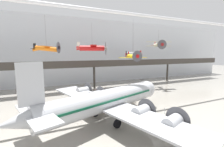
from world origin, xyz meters
TOP-DOWN VIEW (x-y plane):
  - ground_plane at (0.00, 0.00)m, footprint 260.00×260.00m
  - hangar_back_wall at (0.00, 37.28)m, footprint 140.00×3.00m
  - mezzanine_walkway at (0.00, 27.00)m, footprint 110.00×3.20m
  - ceiling_truss_beam at (0.00, 9.55)m, footprint 120.00×0.60m
  - airliner_silver_main at (-5.72, 3.94)m, footprint 26.15×30.47m
  - suspended_plane_yellow_lowwing at (3.63, 10.86)m, footprint 6.31×5.16m
  - suspended_plane_red_highwing at (-2.91, 19.77)m, footprint 7.91×9.37m
  - suspended_plane_cream_biplane at (19.55, 21.41)m, footprint 7.95×6.75m
  - suspended_plane_silver_racer at (16.04, 30.67)m, footprint 6.25×7.48m
  - suspended_plane_orange_highwing at (-13.48, 15.45)m, footprint 5.51×6.35m
  - stanchion_barrier at (5.88, 2.95)m, footprint 0.36×0.36m

SIDE VIEW (x-z plane):
  - ground_plane at x=0.00m, z-range 0.00..0.00m
  - stanchion_barrier at x=5.88m, z-range -0.21..0.87m
  - airliner_silver_main at x=-5.72m, z-range -1.52..8.57m
  - mezzanine_walkway at x=0.00m, z-range 2.81..11.66m
  - suspended_plane_yellow_lowwing at x=3.63m, z-range 5.77..14.82m
  - suspended_plane_silver_racer at x=16.04m, z-range 6.14..15.24m
  - hangar_back_wall at x=0.00m, z-range 0.00..23.13m
  - suspended_plane_orange_highwing at x=-13.48m, z-range 8.23..15.67m
  - suspended_plane_red_highwing at x=-2.91m, z-range 8.37..16.23m
  - suspended_plane_cream_biplane at x=19.55m, z-range 10.58..16.87m
  - ceiling_truss_beam at x=0.00m, z-range 18.46..19.06m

